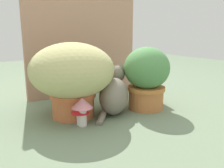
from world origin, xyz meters
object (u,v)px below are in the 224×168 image
leafy_planter (147,76)px  mushroom_ornament_pink (82,106)px  grass_planter (72,74)px  cat (114,93)px  mushroom_ornament_red (80,111)px

leafy_planter → mushroom_ornament_pink: size_ratio=2.54×
grass_planter → leafy_planter: (0.45, -0.13, -0.04)m
leafy_planter → cat: leafy_planter is taller
grass_planter → cat: bearing=-19.2°
leafy_planter → mushroom_ornament_pink: bearing=-176.2°
leafy_planter → cat: bearing=167.3°
mushroom_ornament_red → mushroom_ornament_pink: 0.04m
grass_planter → leafy_planter: bearing=-16.1°
grass_planter → leafy_planter: 0.47m
grass_planter → cat: size_ratio=1.40×
cat → leafy_planter: bearing=-12.7°
grass_planter → cat: 0.28m
grass_planter → mushroom_ornament_red: 0.23m
leafy_planter → mushroom_ornament_red: bearing=-178.6°
grass_planter → mushroom_ornament_pink: (-0.02, -0.16, -0.14)m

